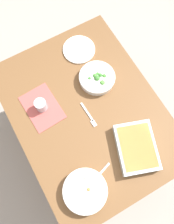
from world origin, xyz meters
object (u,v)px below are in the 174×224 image
(stew_bowl, at_px, (85,191))
(fork_on_table, at_px, (90,116))
(baking_dish, at_px, (136,148))
(drink_cup, at_px, (41,105))
(spoon_by_stew, at_px, (96,178))
(side_plate, at_px, (79,50))
(broccoli_bowl, at_px, (97,78))

(stew_bowl, height_order, fork_on_table, stew_bowl)
(baking_dish, xyz_separation_m, fork_on_table, (-0.31, -0.14, -0.03))
(baking_dish, xyz_separation_m, drink_cup, (-0.51, -0.37, 0.00))
(baking_dish, bearing_deg, fork_on_table, -156.16)
(stew_bowl, xyz_separation_m, spoon_by_stew, (-0.03, 0.09, -0.03))
(drink_cup, xyz_separation_m, spoon_by_stew, (0.54, 0.08, -0.03))
(baking_dish, distance_m, side_plate, 0.76)
(baking_dish, relative_size, fork_on_table, 2.00)
(baking_dish, height_order, fork_on_table, baking_dish)
(stew_bowl, height_order, broccoli_bowl, broccoli_bowl)
(baking_dish, bearing_deg, spoon_by_stew, -83.53)
(side_plate, bearing_deg, stew_bowl, -26.71)
(broccoli_bowl, relative_size, baking_dish, 0.66)
(drink_cup, distance_m, side_plate, 0.48)
(baking_dish, xyz_separation_m, spoon_by_stew, (0.03, -0.29, -0.03))
(side_plate, bearing_deg, fork_on_table, -20.80)
(broccoli_bowl, xyz_separation_m, fork_on_table, (0.19, -0.16, -0.03))
(broccoli_bowl, distance_m, fork_on_table, 0.26)
(side_plate, bearing_deg, baking_dish, -2.57)
(drink_cup, bearing_deg, fork_on_table, 49.68)
(broccoli_bowl, xyz_separation_m, spoon_by_stew, (0.54, -0.32, -0.03))
(baking_dish, height_order, drink_cup, drink_cup)
(broccoli_bowl, relative_size, side_plate, 1.07)
(broccoli_bowl, distance_m, spoon_by_stew, 0.62)
(broccoli_bowl, bearing_deg, baking_dish, -3.05)
(spoon_by_stew, bearing_deg, fork_on_table, 156.14)
(broccoli_bowl, relative_size, spoon_by_stew, 1.37)
(stew_bowl, relative_size, fork_on_table, 1.41)
(broccoli_bowl, height_order, drink_cup, drink_cup)
(drink_cup, height_order, fork_on_table, drink_cup)
(broccoli_bowl, bearing_deg, fork_on_table, -40.17)
(side_plate, relative_size, fork_on_table, 1.24)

